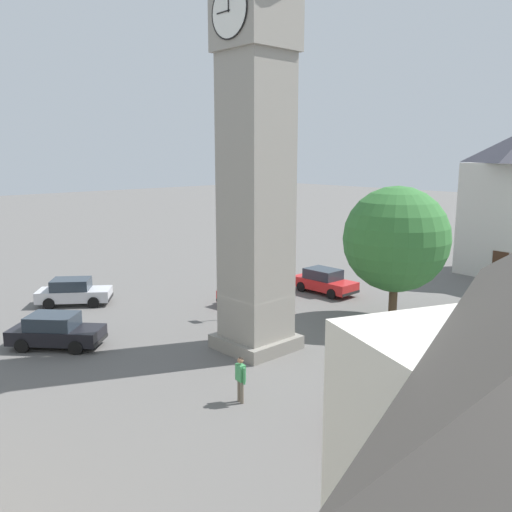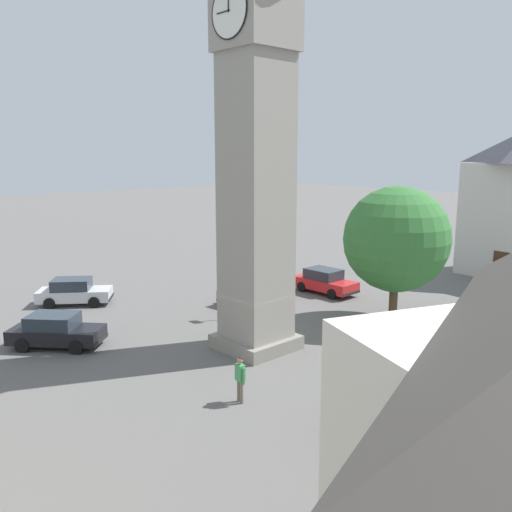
% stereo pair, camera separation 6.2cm
% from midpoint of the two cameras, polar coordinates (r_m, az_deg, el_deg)
% --- Properties ---
extents(ground_plane, '(200.00, 200.00, 0.00)m').
position_cam_midpoint_polar(ground_plane, '(24.62, 0.07, -9.73)').
color(ground_plane, '#605E5B').
extents(clock_tower, '(3.74, 3.74, 22.35)m').
position_cam_midpoint_polar(clock_tower, '(23.46, 0.08, 21.77)').
color(clock_tower, gray).
rests_on(clock_tower, ground).
extents(car_blue_kerb, '(2.14, 4.28, 1.53)m').
position_cam_midpoint_polar(car_blue_kerb, '(31.76, -0.41, -3.52)').
color(car_blue_kerb, red).
rests_on(car_blue_kerb, ground).
extents(car_silver_kerb, '(4.19, 4.03, 1.53)m').
position_cam_midpoint_polar(car_silver_kerb, '(26.09, -20.47, -7.47)').
color(car_silver_kerb, black).
rests_on(car_silver_kerb, ground).
extents(car_red_corner, '(4.15, 1.85, 1.53)m').
position_cam_midpoint_polar(car_red_corner, '(33.92, 7.38, -2.68)').
color(car_red_corner, red).
rests_on(car_red_corner, ground).
extents(car_white_side, '(3.83, 4.31, 1.53)m').
position_cam_midpoint_polar(car_white_side, '(32.88, -18.75, -3.62)').
color(car_white_side, silver).
rests_on(car_white_side, ground).
extents(car_black_far, '(3.05, 4.46, 1.53)m').
position_cam_midpoint_polar(car_black_far, '(18.07, 14.43, -15.45)').
color(car_black_far, red).
rests_on(car_black_far, ground).
extents(car_green_alley, '(2.90, 4.45, 1.53)m').
position_cam_midpoint_polar(car_green_alley, '(31.66, 23.58, -4.51)').
color(car_green_alley, '#236B38').
rests_on(car_green_alley, ground).
extents(pedestrian, '(0.56, 0.27, 1.69)m').
position_cam_midpoint_polar(pedestrian, '(19.24, -1.61, -12.60)').
color(pedestrian, '#706656').
rests_on(pedestrian, ground).
extents(tree, '(5.44, 5.44, 7.07)m').
position_cam_midpoint_polar(tree, '(28.32, 14.77, 1.73)').
color(tree, brown).
rests_on(tree, ground).
extents(road_sign, '(0.60, 0.07, 2.80)m').
position_cam_midpoint_polar(road_sign, '(28.21, -2.58, -3.01)').
color(road_sign, gray).
rests_on(road_sign, ground).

